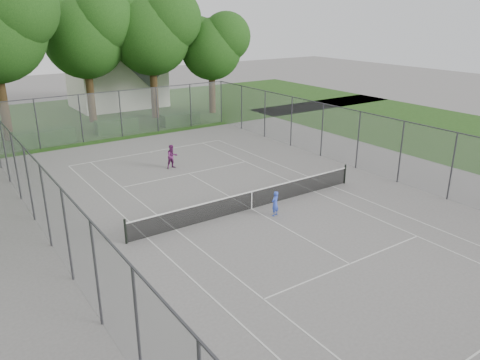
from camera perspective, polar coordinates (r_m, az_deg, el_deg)
ground at (r=22.81m, az=1.42°, el=-3.54°), size 120.00×120.00×0.00m
grass_far at (r=45.58m, az=-18.21°, el=7.40°), size 60.00×20.00×0.00m
court_markings at (r=22.80m, az=1.42°, el=-3.53°), size 11.03×23.83×0.01m
tennis_net at (r=22.61m, az=1.43°, el=-2.35°), size 12.87×0.10×1.10m
perimeter_fence at (r=22.15m, az=1.46°, el=0.76°), size 18.08×34.08×3.52m
tree_far_midleft at (r=42.18m, az=-18.35°, el=16.88°), size 7.66×7.00×11.02m
tree_far_midright at (r=42.65m, az=-10.69°, el=17.69°), size 7.78×7.11×11.19m
tree_far_right at (r=44.26m, az=-3.39°, el=16.21°), size 6.36×5.81×9.14m
hedge_left at (r=36.64m, az=-22.81°, el=4.83°), size 4.25×1.28×1.06m
hedge_mid at (r=38.61m, az=-14.80°, el=6.42°), size 3.34×0.95×1.05m
hedge_right at (r=40.25m, az=-7.33°, el=7.39°), size 3.26×1.19×0.98m
house at (r=49.15m, az=-14.94°, el=13.54°), size 8.40×6.51×10.46m
girl_player at (r=21.91m, az=4.30°, el=-2.88°), size 0.51×0.41×1.21m
woman_player at (r=28.79m, az=-8.27°, el=2.85°), size 0.73×0.58×1.47m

